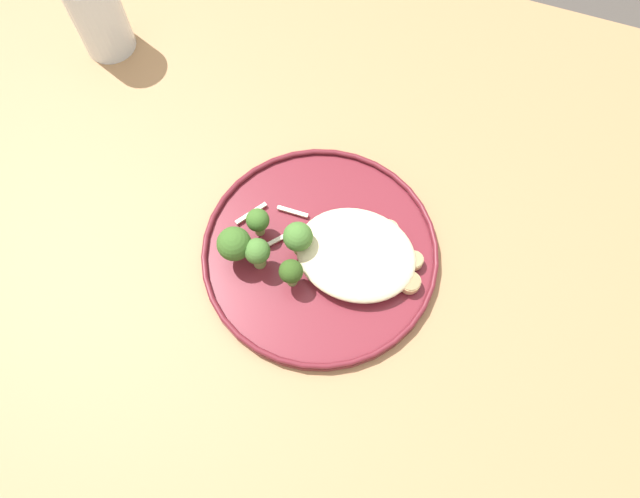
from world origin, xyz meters
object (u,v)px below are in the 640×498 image
Objects in this scene: seared_scallop_rear_pale at (371,259)px; broccoli_floret_tall_stalk at (257,253)px; broccoli_floret_small_sprig at (297,239)px; seared_scallop_center_golden at (396,261)px; seared_scallop_half_hidden at (414,261)px; seared_scallop_tilted_round at (341,259)px; water_glass at (100,18)px; dinner_plate at (320,253)px; seared_scallop_front_small at (410,282)px; broccoli_floret_near_rim at (258,221)px; broccoli_floret_left_leaning at (291,272)px; seared_scallop_left_edge at (388,230)px; broccoli_floret_rear_charred at (234,244)px.

broccoli_floret_tall_stalk is at bearing 19.37° from seared_scallop_rear_pale.
seared_scallop_rear_pale is 0.53× the size of broccoli_floret_small_sprig.
seared_scallop_rear_pale is 0.03m from seared_scallop_center_golden.
seared_scallop_half_hidden is 0.19m from broccoli_floret_tall_stalk.
broccoli_floret_small_sprig is at bearing 12.87° from seared_scallop_half_hidden.
seared_scallop_tilted_round is 0.47m from water_glass.
seared_scallop_front_small is at bearing 177.25° from dinner_plate.
seared_scallop_center_golden is (0.02, 0.01, 0.00)m from seared_scallop_half_hidden.
seared_scallop_rear_pale is at bearing -178.04° from broccoli_floret_near_rim.
seared_scallop_tilted_round is (0.09, -0.00, 0.00)m from seared_scallop_front_small.
broccoli_floret_left_leaning is (-0.01, 0.04, -0.01)m from broccoli_floret_small_sprig.
seared_scallop_tilted_round is 0.09m from seared_scallop_half_hidden.
broccoli_floret_left_leaning is (0.09, 0.10, 0.02)m from seared_scallop_left_edge.
broccoli_floret_rear_charred is (0.20, 0.06, 0.03)m from seared_scallop_half_hidden.
seared_scallop_center_golden is (-0.02, 0.04, -0.00)m from seared_scallop_left_edge.
broccoli_floret_near_rim is 0.79× the size of broccoli_floret_rear_charred.
water_glass is at bearing -20.55° from seared_scallop_half_hidden.
broccoli_floret_near_rim is at bearing 6.29° from seared_scallop_half_hidden.
broccoli_floret_left_leaning is 0.82× the size of broccoli_floret_rear_charred.
seared_scallop_tilted_round is 0.07m from broccoli_floret_left_leaning.
broccoli_floret_small_sprig is (0.12, 0.02, 0.03)m from seared_scallop_center_golden.
broccoli_floret_small_sprig reaches higher than seared_scallop_center_golden.
broccoli_floret_small_sprig is 0.43m from water_glass.
seared_scallop_left_edge is (-0.01, -0.04, -0.00)m from seared_scallop_rear_pale.
broccoli_floret_near_rim is at bearing 146.17° from water_glass.
broccoli_floret_near_rim is (0.19, 0.02, 0.02)m from seared_scallop_half_hidden.
seared_scallop_center_golden is 0.67× the size of broccoli_floret_near_rim.
broccoli_floret_left_leaning is at bearing 28.23° from seared_scallop_half_hidden.
seared_scallop_center_golden is 0.65× the size of broccoli_floret_left_leaning.
seared_scallop_rear_pale and seared_scallop_tilted_round have the same top height.
seared_scallop_tilted_round reaches higher than seared_scallop_half_hidden.
seared_scallop_left_edge is 0.80× the size of seared_scallop_tilted_round.
broccoli_floret_near_rim is at bearing -38.99° from broccoli_floret_left_leaning.
broccoli_floret_small_sprig is 0.99× the size of broccoli_floret_rear_charred.
seared_scallop_front_small is 0.48× the size of broccoli_floret_tall_stalk.
seared_scallop_half_hidden is (-0.11, -0.02, 0.01)m from dinner_plate.
broccoli_floret_left_leaning is at bearing 47.52° from seared_scallop_left_edge.
seared_scallop_half_hidden is 0.02m from seared_scallop_center_golden.
broccoli_floret_rear_charred is at bearing 16.70° from seared_scallop_half_hidden.
seared_scallop_rear_pale is 0.04m from seared_scallop_tilted_round.
seared_scallop_half_hidden is at bearing 159.45° from water_glass.
seared_scallop_front_small is 0.03m from seared_scallop_center_golden.
broccoli_floret_small_sprig is at bearing 149.09° from water_glass.
water_glass reaches higher than broccoli_floret_small_sprig.
seared_scallop_tilted_round reaches higher than seared_scallop_left_edge.
broccoli_floret_small_sprig is at bearing 31.71° from seared_scallop_left_edge.
seared_scallop_left_edge is at bearing 160.85° from water_glass.
seared_scallop_tilted_round is 0.07m from seared_scallop_center_golden.
broccoli_floret_tall_stalk reaches higher than broccoli_floret_left_leaning.
broccoli_floret_small_sprig reaches higher than broccoli_floret_left_leaning.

